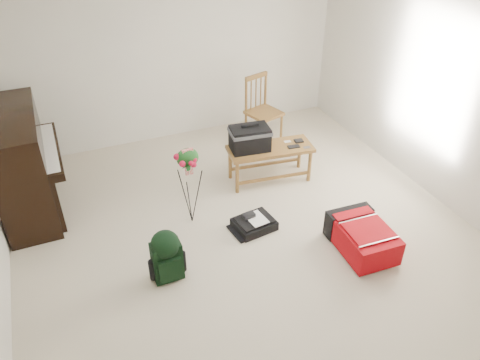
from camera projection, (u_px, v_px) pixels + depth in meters
name	position (u px, v px, depth m)	size (l,w,h in m)	color
floor	(250.00, 240.00, 5.26)	(5.00, 5.50, 0.01)	#BEB398
ceiling	(254.00, 12.00, 3.86)	(5.00, 5.50, 0.01)	white
wall_back	(173.00, 56.00, 6.66)	(5.00, 0.04, 2.50)	silver
wall_right	(450.00, 102.00, 5.37)	(0.04, 5.50, 2.50)	silver
piano	(24.00, 166.00, 5.44)	(0.71, 1.50, 1.25)	black
bench	(257.00, 142.00, 5.91)	(1.14, 0.57, 0.84)	brown
dining_chair	(263.00, 111.00, 6.90)	(0.55, 0.55, 1.01)	brown
red_suitcase	(359.00, 234.00, 5.09)	(0.55, 0.78, 0.33)	red
black_duffel	(254.00, 223.00, 5.41)	(0.49, 0.41, 0.19)	black
green_backpack	(166.00, 254.00, 4.62)	(0.30, 0.29, 0.59)	black
flower_stand	(190.00, 186.00, 5.27)	(0.34, 0.34, 1.02)	black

